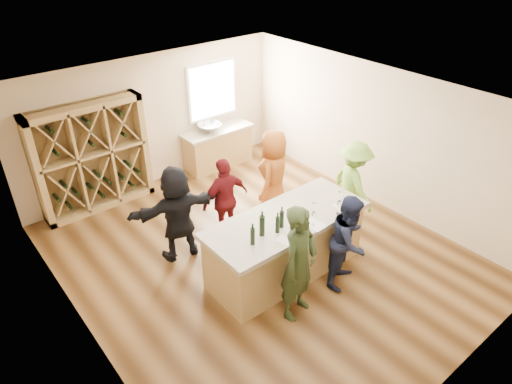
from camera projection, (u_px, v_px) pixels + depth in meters
floor at (259, 256)px, 8.10m from camera, size 6.00×7.00×0.10m
ceiling at (259, 100)px, 6.58m from camera, size 6.00×7.00×0.10m
wall_back at (153, 120)px, 9.68m from camera, size 6.00×0.10×2.80m
wall_front at (465, 313)px, 5.00m from camera, size 6.00×0.10×2.80m
wall_left at (71, 265)px, 5.69m from camera, size 0.10×7.00×2.80m
wall_right at (378, 136)px, 8.99m from camera, size 0.10×7.00×2.80m
window_frame at (212, 90)px, 10.26m from camera, size 1.30×0.06×1.30m
window_pane at (213, 91)px, 10.24m from camera, size 1.18×0.01×1.18m
wine_rack at (92, 158)px, 8.84m from camera, size 2.20×0.45×2.20m
back_counter_base at (218, 148)px, 10.72m from camera, size 1.60×0.58×0.86m
back_counter_top at (217, 130)px, 10.48m from camera, size 1.70×0.62×0.06m
sink at (210, 128)px, 10.30m from camera, size 0.54×0.54×0.19m
faucet at (205, 123)px, 10.39m from camera, size 0.02×0.02×0.30m
tasting_counter_base at (285, 247)px, 7.44m from camera, size 2.60×1.00×1.00m
tasting_counter_top at (287, 220)px, 7.16m from camera, size 2.72×1.12×0.08m
wine_bottle_a at (253, 236)px, 6.49m from camera, size 0.07×0.07×0.28m
wine_bottle_c at (262, 226)px, 6.66m from camera, size 0.09×0.09×0.33m
wine_bottle_d at (278, 225)px, 6.74m from camera, size 0.08×0.08×0.27m
wine_bottle_e at (282, 219)px, 6.85m from camera, size 0.09×0.09×0.28m
wine_glass_a at (291, 233)px, 6.64m from camera, size 0.09×0.09×0.18m
wine_glass_b at (313, 220)px, 6.91m from camera, size 0.09×0.09×0.20m
wine_glass_c at (338, 208)px, 7.18m from camera, size 0.08×0.08×0.20m
wine_glass_d at (314, 208)px, 7.21m from camera, size 0.09×0.09×0.18m
wine_glass_e at (340, 197)px, 7.49m from camera, size 0.07×0.07×0.19m
tasting_menu_a at (286, 240)px, 6.64m from camera, size 0.29×0.33×0.00m
tasting_menu_b at (315, 225)px, 6.97m from camera, size 0.26×0.34×0.00m
tasting_menu_c at (343, 207)px, 7.38m from camera, size 0.24×0.31×0.00m
person_near_left at (299, 263)px, 6.43m from camera, size 0.79×0.66×1.86m
person_near_right at (349, 241)px, 7.09m from camera, size 0.87×0.67×1.59m
person_server at (353, 184)px, 8.49m from camera, size 0.78×1.19×1.69m
person_far_mid at (225, 199)px, 8.11m from camera, size 0.95×0.49×1.61m
person_far_right at (273, 176)px, 8.64m from camera, size 1.05×0.94×1.81m
person_far_left at (177, 213)px, 7.62m from camera, size 1.68×0.87×1.73m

